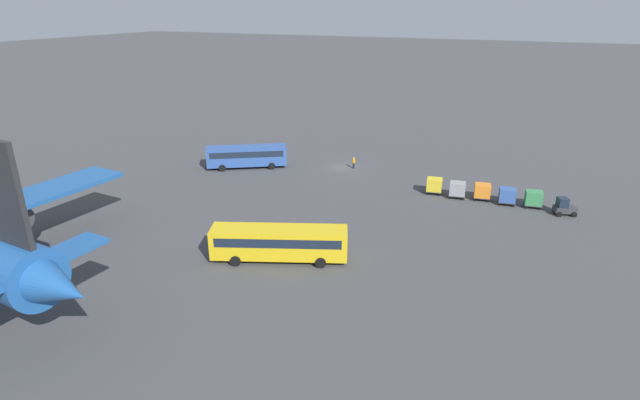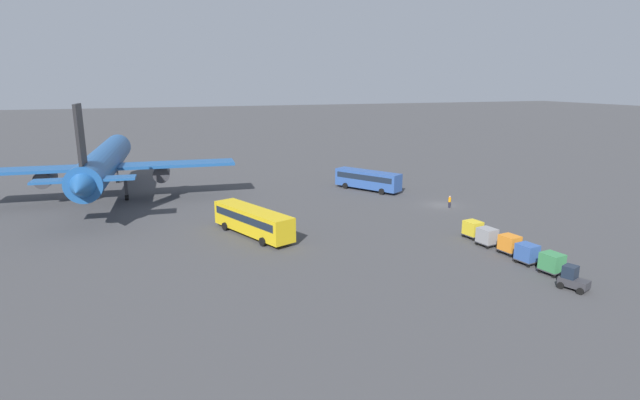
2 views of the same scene
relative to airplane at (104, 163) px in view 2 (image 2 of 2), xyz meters
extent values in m
plane|color=#424244|center=(-20.52, -46.76, -5.76)|extent=(600.00, 600.00, 0.00)
cylinder|color=#1E5193|center=(0.55, -0.04, 0.10)|extent=(37.54, 7.15, 4.51)
cone|color=#1E5193|center=(20.28, -1.45, 0.10)|extent=(5.25, 4.62, 4.28)
cone|color=#1E5193|center=(-19.40, 1.39, 0.10)|extent=(6.13, 4.46, 4.06)
cube|color=#1E5193|center=(-0.54, 10.90, -0.46)|extent=(6.06, 17.46, 0.44)
cube|color=#1E5193|center=(-2.08, -10.71, -0.46)|extent=(6.06, 17.46, 0.44)
cube|color=#262628|center=(-16.19, 1.16, 5.96)|extent=(3.75, 0.62, 7.21)
cube|color=#1E5193|center=(-16.57, 1.18, 0.55)|extent=(3.44, 11.87, 0.28)
cylinder|color=#38383D|center=(0.40, 8.25, -1.92)|extent=(4.64, 2.79, 2.48)
cylinder|color=#38383D|center=(-0.78, -8.23, -1.92)|extent=(4.64, 2.79, 2.48)
cylinder|color=#38383D|center=(13.58, -0.97, -3.96)|extent=(0.50, 0.50, 3.61)
cylinder|color=black|center=(13.58, -0.97, -5.31)|extent=(0.93, 0.56, 0.90)
cylinder|color=#38383D|center=(-1.10, 3.02, -3.96)|extent=(0.50, 0.50, 3.61)
cylinder|color=black|center=(-1.10, 3.02, -5.31)|extent=(0.93, 0.56, 0.90)
cylinder|color=#38383D|center=(-1.52, -2.83, -3.96)|extent=(0.50, 0.50, 3.61)
cylinder|color=black|center=(-1.52, -2.83, -5.31)|extent=(0.93, 0.56, 0.90)
cube|color=#2D5199|center=(-7.36, -40.84, -3.90)|extent=(11.33, 8.37, 2.81)
cube|color=#192333|center=(-7.36, -40.84, -3.41)|extent=(10.55, 7.92, 0.90)
cylinder|color=black|center=(-5.00, -37.77, -5.26)|extent=(1.01, 0.78, 1.00)
cylinder|color=black|center=(-3.56, -40.10, -5.26)|extent=(1.01, 0.78, 1.00)
cylinder|color=black|center=(-11.17, -41.58, -5.26)|extent=(1.01, 0.78, 1.00)
cylinder|color=black|center=(-9.73, -43.91, -5.26)|extent=(1.01, 0.78, 1.00)
cube|color=gold|center=(-25.69, -17.37, -3.91)|extent=(13.02, 7.38, 2.80)
cube|color=#192333|center=(-25.69, -17.37, -3.42)|extent=(12.07, 7.04, 0.90)
cylinder|color=black|center=(-22.51, -14.54, -5.26)|extent=(1.04, 0.65, 1.00)
cylinder|color=black|center=(-21.44, -17.21, -5.26)|extent=(1.04, 0.65, 1.00)
cylinder|color=black|center=(-29.95, -17.52, -5.26)|extent=(1.04, 0.65, 1.00)
cylinder|color=black|center=(-28.87, -20.20, -5.26)|extent=(1.04, 0.65, 1.00)
cube|color=#333338|center=(-50.74, -40.71, -5.11)|extent=(2.71, 2.11, 0.70)
cube|color=#192333|center=(-50.35, -40.55, -4.21)|extent=(1.44, 1.49, 1.10)
cylinder|color=black|center=(-50.23, -39.74, -5.46)|extent=(0.64, 0.43, 0.60)
cylinder|color=black|center=(-49.70, -41.04, -5.46)|extent=(0.64, 0.43, 0.60)
cylinder|color=black|center=(-51.78, -40.38, -5.46)|extent=(0.64, 0.43, 0.60)
cylinder|color=black|center=(-51.25, -41.67, -5.46)|extent=(0.64, 0.43, 0.60)
cylinder|color=#1E1E2D|center=(-22.09, -47.05, -5.33)|extent=(0.32, 0.32, 0.85)
cylinder|color=orange|center=(-22.09, -47.05, -4.58)|extent=(0.38, 0.38, 0.65)
sphere|color=tan|center=(-22.09, -47.05, -4.14)|extent=(0.24, 0.24, 0.24)
cube|color=#38383D|center=(-47.23, -41.56, -5.35)|extent=(2.24, 1.98, 0.10)
cube|color=#38844C|center=(-47.23, -41.56, -4.50)|extent=(2.13, 1.88, 1.60)
cylinder|color=black|center=(-46.58, -40.81, -5.58)|extent=(0.37, 0.18, 0.36)
cylinder|color=black|center=(-46.38, -42.07, -5.58)|extent=(0.37, 0.18, 0.36)
cylinder|color=black|center=(-48.08, -41.05, -5.58)|extent=(0.37, 0.18, 0.36)
cylinder|color=black|center=(-47.88, -42.31, -5.58)|extent=(0.37, 0.18, 0.36)
cube|color=#38383D|center=(-44.26, -41.27, -5.35)|extent=(2.24, 1.98, 0.10)
cube|color=#33569E|center=(-44.26, -41.27, -4.50)|extent=(2.13, 1.88, 1.60)
cylinder|color=black|center=(-43.61, -40.52, -5.58)|extent=(0.37, 0.18, 0.36)
cylinder|color=black|center=(-43.40, -41.78, -5.58)|extent=(0.37, 0.18, 0.36)
cylinder|color=black|center=(-45.11, -40.76, -5.58)|extent=(0.37, 0.18, 0.36)
cylinder|color=black|center=(-44.90, -42.02, -5.58)|extent=(0.37, 0.18, 0.36)
cube|color=#38383D|center=(-41.28, -41.60, -5.35)|extent=(2.24, 1.98, 0.10)
cube|color=orange|center=(-41.28, -41.60, -4.50)|extent=(2.13, 1.88, 1.60)
cylinder|color=black|center=(-40.63, -40.85, -5.58)|extent=(0.37, 0.18, 0.36)
cylinder|color=black|center=(-40.43, -42.11, -5.58)|extent=(0.37, 0.18, 0.36)
cylinder|color=black|center=(-42.13, -41.09, -5.58)|extent=(0.37, 0.18, 0.36)
cylinder|color=black|center=(-41.93, -42.35, -5.58)|extent=(0.37, 0.18, 0.36)
cube|color=#38383D|center=(-38.31, -41.03, -5.35)|extent=(2.24, 1.98, 0.10)
cube|color=gray|center=(-38.31, -41.03, -4.50)|extent=(2.13, 1.88, 1.60)
cylinder|color=black|center=(-37.66, -40.27, -5.58)|extent=(0.37, 0.18, 0.36)
cylinder|color=black|center=(-37.46, -41.54, -5.58)|extent=(0.37, 0.18, 0.36)
cylinder|color=black|center=(-39.16, -40.52, -5.58)|extent=(0.37, 0.18, 0.36)
cylinder|color=black|center=(-38.96, -41.78, -5.58)|extent=(0.37, 0.18, 0.36)
cube|color=#38383D|center=(-35.34, -41.33, -5.35)|extent=(2.24, 1.98, 0.10)
cube|color=gold|center=(-35.34, -41.33, -4.50)|extent=(2.13, 1.88, 1.60)
cylinder|color=black|center=(-34.69, -40.58, -5.58)|extent=(0.37, 0.18, 0.36)
cylinder|color=black|center=(-34.48, -41.84, -5.58)|extent=(0.37, 0.18, 0.36)
cylinder|color=black|center=(-36.19, -40.82, -5.58)|extent=(0.37, 0.18, 0.36)
cylinder|color=black|center=(-35.98, -42.08, -5.58)|extent=(0.37, 0.18, 0.36)
camera|label=1|loc=(-46.75, 19.88, 17.24)|focal=28.00mm
camera|label=2|loc=(-81.86, -5.86, 12.25)|focal=28.00mm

